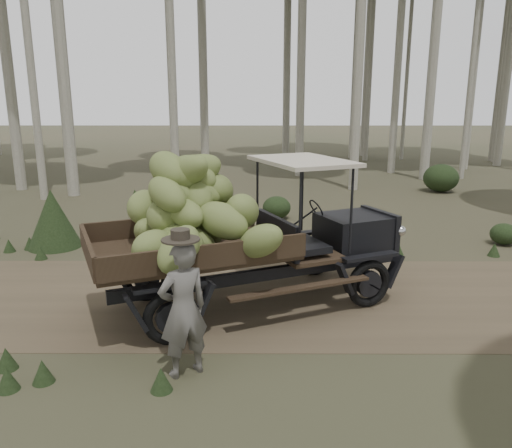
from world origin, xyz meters
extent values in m
plane|color=#473D2B|center=(0.00, 0.00, 0.00)|extent=(120.00, 120.00, 0.00)
cube|color=brown|center=(0.00, 0.00, 0.00)|extent=(70.00, 4.00, 0.01)
cube|color=black|center=(1.48, 0.48, 1.07)|extent=(1.39, 1.36, 0.59)
cube|color=black|center=(2.03, 0.72, 1.07)|extent=(0.53, 1.03, 0.67)
cube|color=black|center=(0.11, -0.12, 1.18)|extent=(0.68, 1.41, 0.59)
cube|color=#38281C|center=(-1.27, -0.72, 1.07)|extent=(3.53, 2.98, 0.09)
cube|color=#38281C|center=(-1.66, 0.17, 1.27)|extent=(2.78, 1.26, 0.34)
cube|color=#38281C|center=(-0.88, -1.61, 1.27)|extent=(2.78, 1.26, 0.34)
cube|color=#38281C|center=(-2.65, -1.32, 1.27)|extent=(0.83, 1.80, 0.34)
cube|color=beige|center=(0.53, 0.07, 2.38)|extent=(1.86, 2.17, 0.06)
cube|color=black|center=(-0.40, 0.11, 0.67)|extent=(4.57, 2.08, 0.19)
cube|color=black|center=(-0.07, -0.64, 0.67)|extent=(4.57, 2.08, 0.19)
torus|color=black|center=(0.94, 1.18, 0.41)|extent=(0.81, 0.46, 0.82)
torus|color=black|center=(1.63, -0.39, 0.41)|extent=(0.81, 0.46, 0.82)
torus|color=black|center=(-2.11, -0.15, 0.41)|extent=(0.81, 0.46, 0.82)
torus|color=black|center=(-1.42, -1.72, 0.41)|extent=(0.81, 0.46, 0.82)
sphere|color=beige|center=(1.91, 1.20, 1.13)|extent=(0.19, 0.19, 0.19)
sphere|color=beige|center=(2.30, 0.31, 1.13)|extent=(0.19, 0.19, 0.19)
ellipsoid|color=olive|center=(-1.24, -1.16, 1.33)|extent=(1.02, 0.59, 0.76)
ellipsoid|color=olive|center=(-1.59, -0.91, 1.68)|extent=(0.62, 0.75, 0.61)
ellipsoid|color=olive|center=(-1.52, -1.08, 2.04)|extent=(0.92, 0.91, 0.70)
ellipsoid|color=olive|center=(-1.55, -0.73, 2.35)|extent=(0.95, 1.04, 0.71)
ellipsoid|color=olive|center=(-1.92, -0.55, 1.34)|extent=(0.46, 0.96, 0.75)
ellipsoid|color=olive|center=(-1.28, -1.06, 1.77)|extent=(0.87, 0.89, 0.53)
ellipsoid|color=olive|center=(-1.46, -0.92, 2.03)|extent=(0.79, 0.40, 0.56)
ellipsoid|color=olive|center=(-1.24, -0.80, 2.34)|extent=(0.95, 1.01, 0.72)
ellipsoid|color=olive|center=(-1.17, -1.42, 1.36)|extent=(0.50, 1.02, 0.70)
ellipsoid|color=olive|center=(-0.71, -1.14, 1.66)|extent=(1.03, 0.77, 0.75)
ellipsoid|color=olive|center=(-1.16, -0.73, 1.97)|extent=(0.79, 1.07, 0.78)
ellipsoid|color=olive|center=(-1.29, -0.66, 2.29)|extent=(0.61, 0.87, 0.56)
ellipsoid|color=olive|center=(-1.66, -1.43, 1.33)|extent=(0.89, 0.95, 0.61)
ellipsoid|color=olive|center=(-2.02, -0.42, 1.71)|extent=(0.56, 0.81, 0.65)
ellipsoid|color=olive|center=(-0.86, -0.45, 1.99)|extent=(0.71, 0.93, 0.68)
ellipsoid|color=olive|center=(-1.22, -0.59, 2.25)|extent=(1.07, 0.87, 0.70)
ellipsoid|color=olive|center=(-1.34, -0.55, 1.41)|extent=(1.06, 0.77, 0.74)
ellipsoid|color=olive|center=(-0.45, -0.87, 1.74)|extent=(0.55, 0.92, 0.78)
ellipsoid|color=olive|center=(-1.11, -0.74, 2.03)|extent=(0.83, 0.45, 0.65)
ellipsoid|color=olive|center=(-1.20, -0.57, 2.30)|extent=(1.09, 0.69, 0.74)
ellipsoid|color=olive|center=(-1.03, -0.37, 1.31)|extent=(0.84, 1.09, 0.66)
ellipsoid|color=olive|center=(-1.26, -1.83, 1.44)|extent=(0.84, 1.05, 0.81)
ellipsoid|color=olive|center=(-0.17, -1.35, 1.42)|extent=(0.98, 0.84, 0.75)
imported|color=#605C58|center=(-1.12, -2.49, 0.87)|extent=(0.76, 0.69, 1.74)
cylinder|color=#312B22|center=(-1.12, -2.49, 1.76)|extent=(0.64, 0.64, 0.02)
cylinder|color=#312B22|center=(-1.12, -2.49, 1.82)|extent=(0.32, 0.32, 0.14)
cylinder|color=#B2AD9E|center=(1.46, 21.67, 7.64)|extent=(0.42, 0.42, 15.27)
cylinder|color=#B2AD9E|center=(8.13, 20.89, 8.34)|extent=(0.21, 0.21, 16.68)
cylinder|color=#B2AD9E|center=(12.89, 19.59, 7.72)|extent=(0.25, 0.25, 15.45)
ellipsoid|color=#233319|center=(6.64, 10.34, 0.53)|extent=(1.29, 1.29, 1.03)
cone|color=#233319|center=(-4.97, 3.09, 0.68)|extent=(1.23, 1.23, 1.36)
cone|color=#233319|center=(-4.11, 7.43, 0.30)|extent=(0.54, 0.54, 0.60)
ellipsoid|color=#233319|center=(0.34, 5.97, 0.33)|extent=(0.82, 0.82, 0.65)
ellipsoid|color=#233319|center=(5.66, 3.31, 0.26)|extent=(0.64, 0.64, 0.51)
cone|color=#233319|center=(-3.18, -2.87, 0.15)|extent=(0.27, 0.27, 0.30)
cone|color=#233319|center=(-2.83, -2.70, 0.15)|extent=(0.27, 0.27, 0.30)
cone|color=#233319|center=(0.67, 2.86, 0.15)|extent=(0.27, 0.27, 0.30)
cone|color=#233319|center=(1.33, 2.60, 0.15)|extent=(0.27, 0.27, 0.30)
cone|color=#233319|center=(-4.92, 2.14, 0.15)|extent=(0.27, 0.27, 0.30)
cone|color=#233319|center=(-3.43, -2.40, 0.15)|extent=(0.27, 0.27, 0.30)
cone|color=#233319|center=(0.33, 2.33, 0.15)|extent=(0.27, 0.27, 0.30)
cone|color=#233319|center=(-5.29, 2.74, 0.15)|extent=(0.27, 0.27, 0.30)
cone|color=#233319|center=(-1.35, -2.88, 0.15)|extent=(0.27, 0.27, 0.30)
cone|color=#233319|center=(-2.08, 2.21, 0.15)|extent=(0.27, 0.27, 0.30)
cone|color=#233319|center=(2.89, 2.29, 0.15)|extent=(0.27, 0.27, 0.30)
cone|color=#233319|center=(5.02, 2.40, 0.15)|extent=(0.27, 0.27, 0.30)
cone|color=#233319|center=(-5.48, 2.88, 0.15)|extent=(0.27, 0.27, 0.30)
cone|color=#233319|center=(-5.86, 2.68, 0.15)|extent=(0.27, 0.27, 0.30)
cone|color=#233319|center=(1.23, 2.20, 0.15)|extent=(0.27, 0.27, 0.30)
camera|label=1|loc=(-0.21, -8.16, 3.37)|focal=35.00mm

